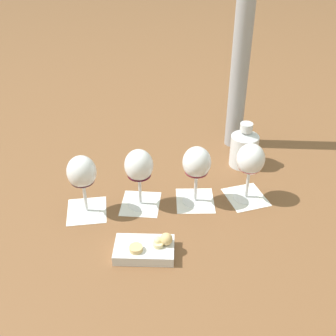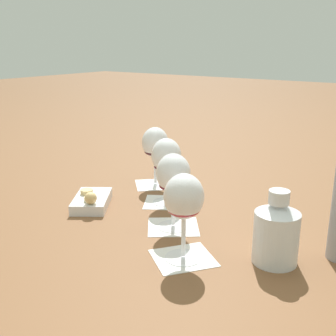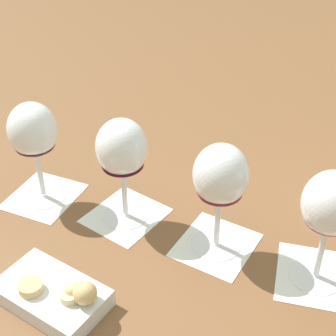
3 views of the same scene
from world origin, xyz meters
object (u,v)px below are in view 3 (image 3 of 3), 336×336
wine_glass_0 (331,209)px  snack_dish (54,295)px  wine_glass_2 (122,152)px  wine_glass_3 (33,135)px  wine_glass_1 (220,180)px

wine_glass_0 → snack_dish: (0.10, 0.36, -0.11)m
snack_dish → wine_glass_2: bearing=-46.7°
wine_glass_0 → wine_glass_3: size_ratio=1.00×
wine_glass_1 → wine_glass_3: bearing=44.6°
wine_glass_1 → wine_glass_3: (0.22, 0.22, -0.00)m
wine_glass_2 → snack_dish: wine_glass_2 is taller
wine_glass_3 → snack_dish: (-0.24, 0.03, -0.11)m
wine_glass_0 → wine_glass_1: 0.15m
wine_glass_1 → wine_glass_2: (0.12, 0.11, 0.00)m
wine_glass_1 → wine_glass_2: bearing=41.3°
wine_glass_2 → wine_glass_3: 0.16m
wine_glass_3 → snack_dish: bearing=172.4°
wine_glass_2 → snack_dish: (-0.14, 0.15, -0.11)m
wine_glass_1 → wine_glass_2: same height
wine_glass_3 → wine_glass_2: bearing=-132.0°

